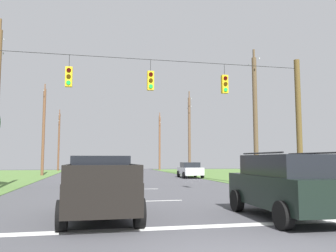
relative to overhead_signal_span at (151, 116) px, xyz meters
name	(u,v)px	position (x,y,z in m)	size (l,w,h in m)	color
stop_bar_stripe	(192,227)	(-0.04, -7.31, -3.96)	(13.76, 0.45, 0.01)	white
lane_dash_0	(154,201)	(-0.04, -1.31, -3.96)	(0.15, 2.50, 0.01)	white
lane_dash_1	(138,189)	(-0.04, 4.76, -3.96)	(0.15, 2.50, 0.01)	white
lane_dash_2	(128,182)	(-0.04, 11.63, -3.96)	(0.15, 2.50, 0.01)	white
overhead_signal_span	(151,116)	(0.00, 0.00, 0.00)	(16.44, 0.31, 7.27)	brown
pickup_truck	(100,187)	(-2.47, -5.23, -3.00)	(2.32, 5.42, 1.95)	black
suv_black	(286,184)	(3.22, -6.65, -2.91)	(2.35, 4.86, 2.05)	black
distant_car_crossing_white	(190,170)	(6.59, 16.57, -3.18)	(2.20, 4.39, 1.52)	silver
utility_pole_mid_right	(255,119)	(8.44, 5.84, 0.72)	(0.33, 1.72, 9.75)	brown
utility_pole_far_right	(189,134)	(8.38, 23.14, 0.92)	(0.32, 1.99, 10.04)	brown
utility_pole_near_left	(160,141)	(8.05, 40.83, 0.85)	(0.33, 1.63, 9.79)	brown
utility_pole_distant_right	(44,131)	(-8.41, 24.16, 1.07)	(0.32, 1.67, 10.40)	brown
utility_pole_distant_left	(59,140)	(-8.33, 40.28, 0.86)	(0.28, 1.75, 9.72)	brown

